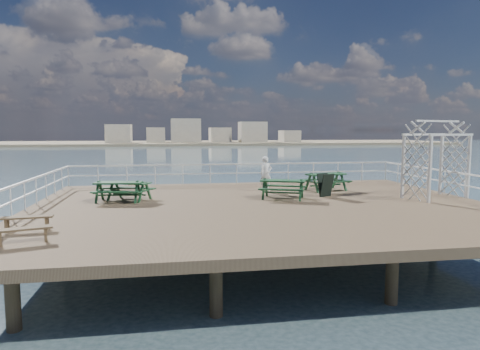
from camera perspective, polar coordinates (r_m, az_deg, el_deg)
name	(u,v)px	position (r m, az deg, el deg)	size (l,w,h in m)	color
ground	(264,208)	(17.03, 3.16, -4.38)	(18.00, 14.00, 0.30)	brown
sea_backdrop	(216,140)	(151.32, -3.27, 4.69)	(300.00, 300.00, 9.20)	#38535F
railing	(250,175)	(19.36, 1.32, -0.06)	(17.77, 13.76, 1.10)	silver
picnic_table_a	(118,187)	(18.24, -15.92, -1.58)	(2.05, 1.73, 0.91)	#163C21
picnic_table_b	(283,185)	(18.31, 5.74, -1.35)	(2.31, 2.12, 0.91)	#163C21
picnic_table_c	(326,178)	(21.07, 11.37, -0.42)	(2.28, 2.02, 0.94)	#163C21
picnic_table_d	(129,187)	(18.50, -14.55, -1.57)	(2.19, 2.04, 0.85)	#163C21
flat_bench_near	(23,232)	(12.46, -26.96, -6.77)	(1.44, 0.73, 0.40)	brown
flat_bench_far	(27,220)	(14.02, -26.54, -5.37)	(1.45, 0.49, 0.41)	brown
trellis_arbor	(436,164)	(20.11, 24.67, 1.36)	(3.00, 2.21, 3.34)	silver
sandwich_board	(325,185)	(19.15, 11.31, -1.35)	(0.76, 0.68, 1.03)	black
person	(266,174)	(20.45, 3.48, 0.15)	(0.61, 0.40, 1.67)	white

